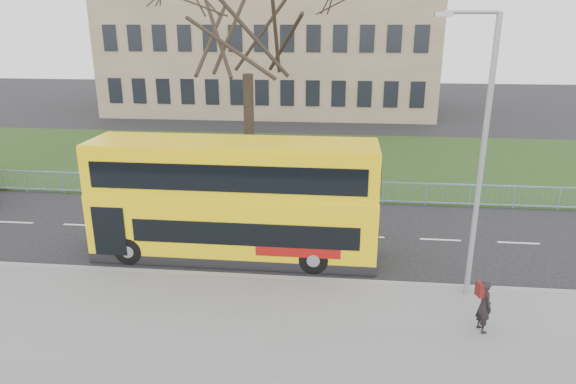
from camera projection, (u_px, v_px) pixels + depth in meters
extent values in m
plane|color=black|center=(284.00, 260.00, 18.67)|extent=(120.00, 120.00, 0.00)
cube|color=slate|center=(252.00, 381.00, 12.27)|extent=(80.00, 10.50, 0.12)
cube|color=gray|center=(279.00, 279.00, 17.18)|extent=(80.00, 0.20, 0.14)
cube|color=#1B3312|center=(309.00, 160.00, 32.16)|extent=(80.00, 15.40, 0.08)
cube|color=#7B6A4E|center=(273.00, 36.00, 50.03)|extent=(30.00, 15.00, 14.00)
cube|color=yellow|center=(235.00, 223.00, 18.68)|extent=(10.19, 2.47, 1.89)
cube|color=yellow|center=(234.00, 194.00, 18.33)|extent=(10.19, 2.47, 0.33)
cube|color=yellow|center=(233.00, 167.00, 18.01)|extent=(10.14, 2.42, 1.70)
cube|color=black|center=(244.00, 235.00, 17.44)|extent=(7.85, 0.08, 0.82)
cube|color=black|center=(225.00, 179.00, 16.90)|extent=(9.36, 0.08, 0.92)
cylinder|color=black|center=(129.00, 251.00, 18.27)|extent=(1.01, 0.28, 1.01)
cylinder|color=black|center=(314.00, 259.00, 17.58)|extent=(1.01, 0.28, 1.01)
imported|color=black|center=(484.00, 306.00, 13.97)|extent=(0.50, 0.63, 1.51)
cylinder|color=gray|center=(481.00, 165.00, 14.83)|extent=(0.17, 0.17, 8.37)
cylinder|color=gray|center=(472.00, 12.00, 13.58)|extent=(1.47, 0.14, 0.10)
cube|color=gray|center=(443.00, 14.00, 13.65)|extent=(0.48, 0.20, 0.13)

